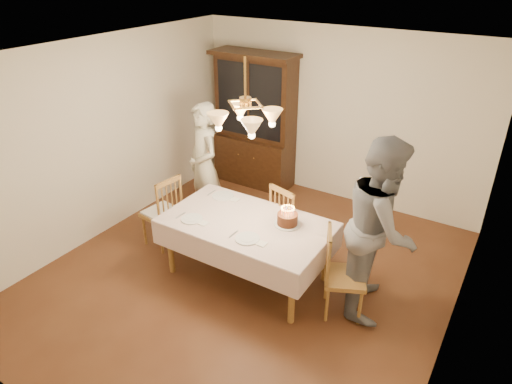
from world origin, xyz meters
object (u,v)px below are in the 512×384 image
Objects in this scene: china_hutch at (255,123)px; elderly_woman at (204,165)px; birthday_cake at (287,219)px; dining_table at (247,227)px; chair_far_side at (291,224)px.

china_hutch is 1.23× the size of elderly_woman.
china_hutch reaches higher than elderly_woman.
birthday_cake is (1.62, -0.59, -0.05)m from elderly_woman.
dining_table is 1.08× the size of elderly_woman.
elderly_woman is at bearing -86.00° from china_hutch.
china_hutch is 2.16× the size of chair_far_side.
chair_far_side is 0.57× the size of elderly_woman.
elderly_woman reaches higher than birthday_cake.
elderly_woman is (0.10, -1.48, -0.16)m from china_hutch.
chair_far_side is 1.48m from elderly_woman.
dining_table is 0.75m from chair_far_side.
elderly_woman is at bearing 176.23° from chair_far_side.
china_hutch is at bearing 129.84° from birthday_cake.
elderly_woman is 1.73m from birthday_cake.
birthday_cake is at bearing 8.84° from elderly_woman.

